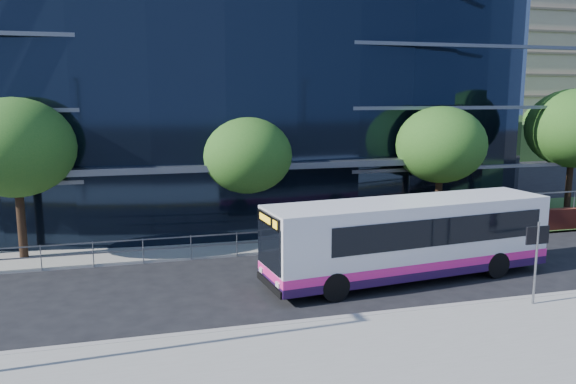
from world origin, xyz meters
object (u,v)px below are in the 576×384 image
object	(u,v)px
tree_far_b	(247,156)
tree_far_c	(441,145)
tree_far_d	(574,128)
tree_far_a	(15,148)
tree_dist_f	(541,119)
street_sign	(537,246)
tree_dist_e	(433,119)
city_bus	(411,237)

from	to	relation	value
tree_far_b	tree_far_c	world-z (taller)	tree_far_c
tree_far_d	tree_far_a	bearing A→B (deg)	-178.03
tree_dist_f	tree_far_a	bearing A→B (deg)	-148.09
tree_far_a	tree_dist_f	distance (m)	62.44
street_sign	tree_far_c	distance (m)	11.14
tree_far_a	tree_far_b	world-z (taller)	tree_far_a
tree_dist_e	tree_dist_f	bearing A→B (deg)	7.13
tree_far_a	street_sign	bearing A→B (deg)	-31.17
tree_far_b	tree_dist_e	xyz separation A→B (m)	(27.00, 30.50, 0.33)
street_sign	tree_dist_f	world-z (taller)	tree_dist_f
street_sign	city_bus	world-z (taller)	city_bus
tree_far_d	city_bus	xyz separation A→B (m)	(-14.03, -7.70, -3.55)
tree_far_a	city_bus	world-z (taller)	tree_far_a
tree_dist_e	city_bus	distance (m)	43.76
tree_dist_e	city_bus	bearing A→B (deg)	-120.30
tree_far_d	tree_dist_f	xyz separation A→B (m)	(24.00, 32.00, -0.98)
tree_far_a	tree_far_d	bearing A→B (deg)	1.97
tree_far_c	city_bus	bearing A→B (deg)	-126.90
tree_far_a	tree_far_b	size ratio (longest dim) A/B	1.15
tree_far_d	city_bus	world-z (taller)	tree_far_d
tree_far_a	tree_dist_e	world-z (taller)	tree_far_a
tree_far_a	tree_dist_e	size ratio (longest dim) A/B	1.07
city_bus	tree_far_b	bearing A→B (deg)	118.41
tree_far_c	tree_far_d	size ratio (longest dim) A/B	0.87
tree_dist_f	city_bus	bearing A→B (deg)	-133.77
tree_far_b	tree_far_d	distance (m)	19.03
tree_far_c	city_bus	size ratio (longest dim) A/B	0.56
street_sign	tree_far_b	world-z (taller)	tree_far_b
tree_far_a	tree_dist_f	size ratio (longest dim) A/B	1.15
street_sign	tree_dist_f	distance (m)	56.25
street_sign	city_bus	distance (m)	4.67
tree_far_d	tree_far_b	bearing A→B (deg)	-178.49
street_sign	tree_dist_e	size ratio (longest dim) A/B	0.43
street_sign	tree_far_d	xyz separation A→B (m)	(11.50, 11.59, 3.04)
tree_far_d	street_sign	bearing A→B (deg)	-134.78
tree_far_b	city_bus	xyz separation A→B (m)	(4.97, -7.20, -2.57)
tree_far_a	tree_dist_e	xyz separation A→B (m)	(37.00, 31.00, -0.33)
tree_far_b	tree_dist_f	distance (m)	53.90
tree_far_c	city_bus	world-z (taller)	tree_far_c
tree_dist_f	tree_far_d	bearing A→B (deg)	-126.87
tree_far_d	tree_dist_e	bearing A→B (deg)	75.07
tree_dist_e	city_bus	world-z (taller)	tree_dist_e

